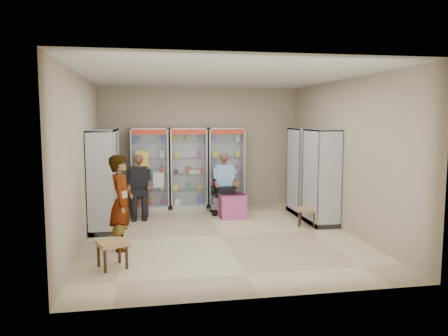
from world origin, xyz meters
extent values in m
plane|color=#C7B78A|center=(0.00, 0.00, 0.00)|extent=(6.00, 6.00, 0.00)
cube|color=tan|center=(0.00, 3.00, 1.50)|extent=(5.00, 0.02, 3.00)
cube|color=tan|center=(0.00, -3.00, 1.50)|extent=(5.00, 0.02, 3.00)
cube|color=tan|center=(-2.50, 0.00, 1.50)|extent=(0.02, 6.00, 3.00)
cube|color=tan|center=(2.50, 0.00, 1.50)|extent=(0.02, 6.00, 3.00)
cube|color=beige|center=(0.00, 0.00, 3.00)|extent=(5.00, 6.00, 0.02)
cube|color=#AFB1B7|center=(-1.30, 2.73, 1.00)|extent=(0.90, 0.50, 2.00)
cube|color=#B1B3B8|center=(-0.35, 2.73, 1.00)|extent=(0.90, 0.50, 2.00)
cube|color=#B3B6BB|center=(0.60, 2.73, 1.00)|extent=(0.90, 0.50, 2.00)
cube|color=silver|center=(2.23, 1.60, 1.00)|extent=(0.90, 0.50, 2.00)
cube|color=#A7AAAE|center=(2.23, 0.50, 1.00)|extent=(0.90, 0.50, 2.00)
cube|color=#A8A9AF|center=(-2.23, 1.80, 1.00)|extent=(0.90, 0.50, 2.00)
cube|color=#BBBCC3|center=(-2.23, 0.70, 1.00)|extent=(0.90, 0.50, 2.00)
cube|color=black|center=(-1.55, 2.00, 0.47)|extent=(0.42, 0.42, 0.94)
cube|color=black|center=(0.39, 1.84, 0.53)|extent=(0.59, 0.59, 1.06)
cube|color=#B44886|center=(0.51, 1.46, 0.27)|extent=(0.58, 0.56, 0.54)
cylinder|color=#572407|center=(0.48, 1.46, 0.59)|extent=(0.07, 0.07, 0.10)
cube|color=#A36A44|center=(1.90, 0.40, 0.19)|extent=(0.50, 0.50, 0.38)
cube|color=olive|center=(-1.90, -1.53, 0.20)|extent=(0.53, 0.53, 0.41)
imported|color=gray|center=(-1.81, -0.59, 0.81)|extent=(0.43, 0.62, 1.62)
camera|label=1|loc=(-1.36, -8.06, 2.22)|focal=35.00mm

